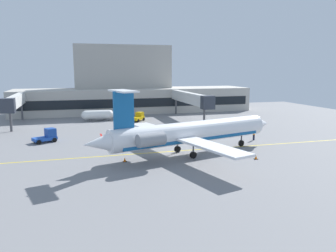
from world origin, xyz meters
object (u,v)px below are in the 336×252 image
marshaller (254,134)px  fuel_tank (98,115)px  pushback_tractor (47,136)px  baggage_tug (138,117)px  regional_jet (189,133)px

marshaller → fuel_tank: bearing=129.6°
fuel_tank → pushback_tractor: bearing=-114.9°
baggage_tug → marshaller: size_ratio=1.98×
regional_jet → pushback_tractor: regional_jet is taller
regional_jet → baggage_tug: 31.22m
baggage_tug → marshaller: 29.05m
regional_jet → baggage_tug: (-0.98, 31.13, -2.16)m
pushback_tractor → marshaller: pushback_tractor is taller
pushback_tractor → fuel_tank: fuel_tank is taller
pushback_tractor → regional_jet: bearing=-35.7°
pushback_tractor → marshaller: (32.53, -7.84, 0.03)m
baggage_tug → fuel_tank: size_ratio=0.55×
baggage_tug → fuel_tank: 9.20m
regional_jet → marshaller: (13.41, 5.90, -2.05)m
pushback_tractor → fuel_tank: bearing=65.1°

